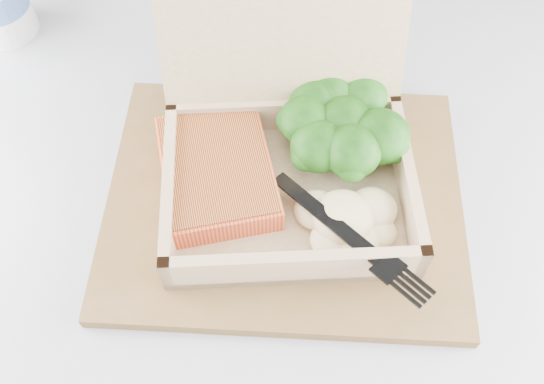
# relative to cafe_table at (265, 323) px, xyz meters

# --- Properties ---
(floor) EXTENTS (4.00, 4.00, 0.00)m
(floor) POSITION_rel_cafe_table_xyz_m (-0.21, 0.55, -0.56)
(floor) COLOR #98989E
(floor) RESTS_ON ground
(cafe_table) EXTENTS (0.97, 0.97, 0.76)m
(cafe_table) POSITION_rel_cafe_table_xyz_m (0.00, 0.00, 0.00)
(cafe_table) COLOR black
(cafe_table) RESTS_ON floor
(serving_tray) EXTENTS (0.36, 0.30, 0.01)m
(serving_tray) POSITION_rel_cafe_table_xyz_m (0.01, 0.05, 0.20)
(serving_tray) COLOR brown
(serving_tray) RESTS_ON cafe_table
(takeout_container) EXTENTS (0.27, 0.27, 0.20)m
(takeout_container) POSITION_rel_cafe_table_xyz_m (0.01, 0.09, 0.26)
(takeout_container) COLOR tan
(takeout_container) RESTS_ON serving_tray
(salmon_fillet) EXTENTS (0.14, 0.16, 0.03)m
(salmon_fillet) POSITION_rel_cafe_table_xyz_m (-0.05, 0.05, 0.23)
(salmon_fillet) COLOR orange
(salmon_fillet) RESTS_ON takeout_container
(broccoli_pile) EXTENTS (0.13, 0.13, 0.05)m
(broccoli_pile) POSITION_rel_cafe_table_xyz_m (0.06, 0.11, 0.24)
(broccoli_pile) COLOR #286D18
(broccoli_pile) RESTS_ON takeout_container
(mashed_potatoes) EXTENTS (0.09, 0.08, 0.03)m
(mashed_potatoes) POSITION_rel_cafe_table_xyz_m (0.07, 0.02, 0.24)
(mashed_potatoes) COLOR beige
(mashed_potatoes) RESTS_ON takeout_container
(plastic_fork) EXTENTS (0.15, 0.13, 0.02)m
(plastic_fork) POSITION_rel_cafe_table_xyz_m (0.04, 0.03, 0.25)
(plastic_fork) COLOR black
(plastic_fork) RESTS_ON mashed_potatoes
(receipt) EXTENTS (0.10, 0.15, 0.00)m
(receipt) POSITION_rel_cafe_table_xyz_m (-0.02, 0.25, 0.20)
(receipt) COLOR white
(receipt) RESTS_ON cafe_table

